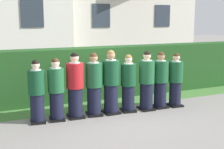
{
  "coord_description": "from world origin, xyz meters",
  "views": [
    {
      "loc": [
        -3.27,
        -7.29,
        2.51
      ],
      "look_at": [
        0.0,
        0.0,
        1.05
      ],
      "focal_mm": 49.8,
      "sensor_mm": 36.0,
      "label": 1
    }
  ],
  "objects_px": {
    "student_front_row_4": "(111,83)",
    "student_front_row_6": "(147,82)",
    "student_front_row_7": "(160,81)",
    "student_front_row_8": "(176,81)",
    "student_front_row_3": "(94,86)",
    "student_front_row_1": "(56,91)",
    "student_front_row_5": "(128,85)",
    "student_front_row_0": "(37,93)",
    "student_in_red_blazer": "(75,87)"
  },
  "relations": [
    {
      "from": "student_front_row_1",
      "to": "student_front_row_4",
      "type": "distance_m",
      "value": 1.46
    },
    {
      "from": "student_front_row_6",
      "to": "student_front_row_4",
      "type": "bearing_deg",
      "value": 174.41
    },
    {
      "from": "student_front_row_0",
      "to": "student_front_row_6",
      "type": "bearing_deg",
      "value": -2.82
    },
    {
      "from": "student_in_red_blazer",
      "to": "student_front_row_4",
      "type": "xyz_separation_m",
      "value": [
        0.97,
        -0.04,
        0.01
      ]
    },
    {
      "from": "student_front_row_6",
      "to": "student_front_row_7",
      "type": "xyz_separation_m",
      "value": [
        0.47,
        0.03,
        -0.02
      ]
    },
    {
      "from": "student_front_row_0",
      "to": "student_front_row_3",
      "type": "relative_size",
      "value": 0.93
    },
    {
      "from": "student_front_row_8",
      "to": "student_front_row_1",
      "type": "bearing_deg",
      "value": 177.37
    },
    {
      "from": "student_in_red_blazer",
      "to": "student_front_row_3",
      "type": "relative_size",
      "value": 1.02
    },
    {
      "from": "student_in_red_blazer",
      "to": "student_front_row_3",
      "type": "distance_m",
      "value": 0.5
    },
    {
      "from": "student_front_row_0",
      "to": "student_front_row_4",
      "type": "xyz_separation_m",
      "value": [
        1.93,
        -0.05,
        0.08
      ]
    },
    {
      "from": "student_front_row_5",
      "to": "student_in_red_blazer",
      "type": "bearing_deg",
      "value": 177.03
    },
    {
      "from": "student_front_row_0",
      "to": "student_front_row_1",
      "type": "bearing_deg",
      "value": -1.8
    },
    {
      "from": "student_front_row_5",
      "to": "student_front_row_6",
      "type": "distance_m",
      "value": 0.53
    },
    {
      "from": "student_front_row_3",
      "to": "student_front_row_0",
      "type": "bearing_deg",
      "value": 179.16
    },
    {
      "from": "student_front_row_4",
      "to": "student_front_row_8",
      "type": "relative_size",
      "value": 1.1
    },
    {
      "from": "student_in_red_blazer",
      "to": "student_front_row_5",
      "type": "bearing_deg",
      "value": -2.97
    },
    {
      "from": "student_front_row_5",
      "to": "student_front_row_6",
      "type": "relative_size",
      "value": 0.95
    },
    {
      "from": "student_front_row_0",
      "to": "student_front_row_7",
      "type": "xyz_separation_m",
      "value": [
        3.43,
        -0.12,
        0.03
      ]
    },
    {
      "from": "student_front_row_4",
      "to": "student_front_row_6",
      "type": "relative_size",
      "value": 1.04
    },
    {
      "from": "student_front_row_3",
      "to": "student_front_row_4",
      "type": "xyz_separation_m",
      "value": [
        0.47,
        -0.02,
        0.02
      ]
    },
    {
      "from": "student_front_row_0",
      "to": "student_front_row_5",
      "type": "xyz_separation_m",
      "value": [
        2.43,
        -0.08,
        0.01
      ]
    },
    {
      "from": "student_in_red_blazer",
      "to": "student_front_row_8",
      "type": "xyz_separation_m",
      "value": [
        2.94,
        -0.17,
        -0.06
      ]
    },
    {
      "from": "student_in_red_blazer",
      "to": "student_front_row_3",
      "type": "height_order",
      "value": "student_in_red_blazer"
    },
    {
      "from": "student_front_row_6",
      "to": "student_front_row_8",
      "type": "distance_m",
      "value": 0.94
    },
    {
      "from": "student_front_row_4",
      "to": "student_front_row_8",
      "type": "bearing_deg",
      "value": -3.68
    },
    {
      "from": "student_front_row_1",
      "to": "student_front_row_0",
      "type": "bearing_deg",
      "value": 178.2
    },
    {
      "from": "student_front_row_0",
      "to": "student_in_red_blazer",
      "type": "distance_m",
      "value": 0.96
    },
    {
      "from": "student_front_row_1",
      "to": "student_front_row_4",
      "type": "xyz_separation_m",
      "value": [
        1.46,
        -0.03,
        0.07
      ]
    },
    {
      "from": "student_front_row_5",
      "to": "student_front_row_8",
      "type": "height_order",
      "value": "student_front_row_5"
    },
    {
      "from": "student_front_row_7",
      "to": "student_front_row_8",
      "type": "bearing_deg",
      "value": -6.37
    },
    {
      "from": "student_front_row_3",
      "to": "student_front_row_7",
      "type": "xyz_separation_m",
      "value": [
        1.96,
        -0.1,
        -0.03
      ]
    },
    {
      "from": "student_front_row_5",
      "to": "student_front_row_7",
      "type": "xyz_separation_m",
      "value": [
        1.0,
        -0.04,
        0.01
      ]
    },
    {
      "from": "student_front_row_0",
      "to": "student_in_red_blazer",
      "type": "relative_size",
      "value": 0.92
    },
    {
      "from": "student_in_red_blazer",
      "to": "student_front_row_8",
      "type": "distance_m",
      "value": 2.95
    },
    {
      "from": "student_front_row_6",
      "to": "student_front_row_7",
      "type": "relative_size",
      "value": 1.03
    },
    {
      "from": "student_front_row_6",
      "to": "student_front_row_8",
      "type": "bearing_deg",
      "value": -1.6
    },
    {
      "from": "student_front_row_8",
      "to": "student_front_row_4",
      "type": "bearing_deg",
      "value": 176.32
    },
    {
      "from": "student_front_row_5",
      "to": "student_front_row_7",
      "type": "relative_size",
      "value": 0.98
    },
    {
      "from": "student_front_row_3",
      "to": "student_front_row_6",
      "type": "bearing_deg",
      "value": -4.75
    },
    {
      "from": "student_front_row_4",
      "to": "student_front_row_6",
      "type": "bearing_deg",
      "value": -5.59
    },
    {
      "from": "student_front_row_3",
      "to": "student_front_row_1",
      "type": "bearing_deg",
      "value": 179.62
    },
    {
      "from": "student_front_row_0",
      "to": "student_in_red_blazer",
      "type": "height_order",
      "value": "student_in_red_blazer"
    },
    {
      "from": "student_front_row_8",
      "to": "student_front_row_3",
      "type": "bearing_deg",
      "value": 176.46
    },
    {
      "from": "student_front_row_1",
      "to": "student_front_row_3",
      "type": "height_order",
      "value": "student_front_row_3"
    },
    {
      "from": "student_front_row_4",
      "to": "student_front_row_6",
      "type": "height_order",
      "value": "student_front_row_4"
    },
    {
      "from": "student_front_row_0",
      "to": "student_front_row_1",
      "type": "distance_m",
      "value": 0.47
    },
    {
      "from": "student_front_row_3",
      "to": "student_front_row_6",
      "type": "height_order",
      "value": "student_front_row_3"
    },
    {
      "from": "student_in_red_blazer",
      "to": "student_front_row_5",
      "type": "distance_m",
      "value": 1.47
    },
    {
      "from": "student_front_row_1",
      "to": "student_front_row_4",
      "type": "relative_size",
      "value": 0.92
    },
    {
      "from": "student_front_row_1",
      "to": "student_front_row_7",
      "type": "xyz_separation_m",
      "value": [
        2.95,
        -0.1,
        0.02
      ]
    }
  ]
}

